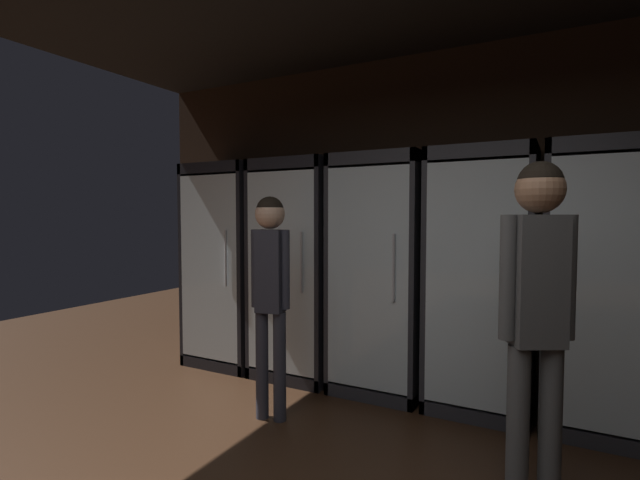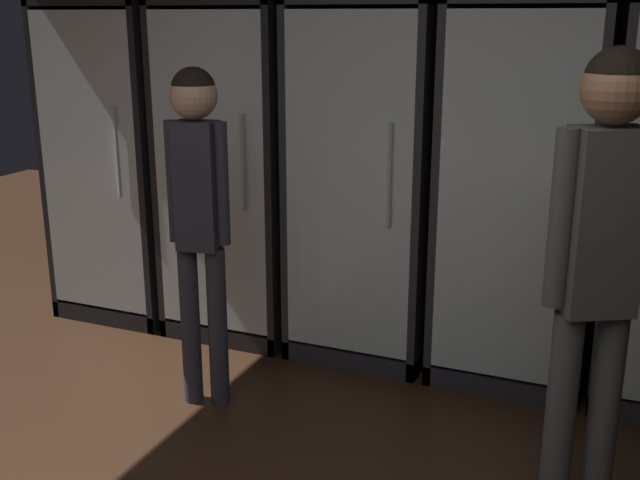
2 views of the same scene
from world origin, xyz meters
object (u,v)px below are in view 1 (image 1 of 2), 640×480
Objects in this scene: cooler_right at (481,283)px; cooler_far_right at (604,291)px; shopper_far at (537,294)px; cooler_left at (300,271)px; shopper_near at (270,277)px; cooler_far_left at (231,267)px; cooler_center at (382,276)px.

cooler_right is 0.78m from cooler_far_right.
shopper_far is (-0.35, -1.18, 0.13)m from cooler_far_right.
cooler_left reaches higher than shopper_far.
shopper_far reaches higher than shopper_near.
cooler_left is 1.00× the size of cooler_right.
shopper_near is (1.07, -0.90, 0.08)m from cooler_far_left.
cooler_left is 2.35m from cooler_far_right.
cooler_right is (1.57, 0.00, 0.00)m from cooler_left.
cooler_left is at bearing 149.45° from shopper_far.
cooler_right is (0.78, 0.00, 0.00)m from cooler_center.
shopper_far is (2.78, -1.18, 0.14)m from cooler_far_left.
cooler_left is 0.95m from shopper_near.
cooler_far_left is 0.78m from cooler_left.
cooler_left is 2.33m from shopper_far.
cooler_far_left is 1.57m from cooler_center.
cooler_center is 1.00× the size of cooler_right.
cooler_center is 1.23× the size of shopper_near.
cooler_far_left and cooler_center have the same top height.
shopper_near is (-0.49, -0.90, 0.08)m from cooler_center.
cooler_far_right is 1.14× the size of shopper_far.
cooler_far_left reaches higher than shopper_near.
cooler_far_left is 1.00× the size of cooler_right.
cooler_far_right is at bearing -0.08° from cooler_right.
cooler_center is at bearing -179.95° from cooler_right.
cooler_far_left is at bearing 139.95° from shopper_near.
cooler_left is 1.00× the size of cooler_center.
cooler_far_left is 2.35m from cooler_right.
cooler_center is (1.57, 0.00, 0.01)m from cooler_far_left.
cooler_right is at bearing 0.07° from cooler_left.
cooler_left is 1.23× the size of shopper_near.
cooler_far_right is 1.24m from shopper_far.
cooler_center is at bearing 135.81° from shopper_far.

